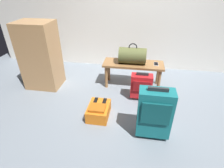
{
  "coord_description": "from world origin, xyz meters",
  "views": [
    {
      "loc": [
        0.02,
        -1.98,
        1.66
      ],
      "look_at": [
        -0.35,
        0.33,
        0.25
      ],
      "focal_mm": 28.48,
      "sensor_mm": 36.0,
      "label": 1
    }
  ],
  "objects_px": {
    "duffel_bag_olive": "(132,56)",
    "bench": "(133,67)",
    "suitcase_upright_teal": "(155,113)",
    "suitcase_small_red": "(141,86)",
    "side_cabinet": "(40,56)",
    "cell_phone": "(156,64)",
    "backpack_orange": "(99,110)"
  },
  "relations": [
    {
      "from": "duffel_bag_olive",
      "to": "bench",
      "type": "bearing_deg",
      "value": 0.0
    },
    {
      "from": "bench",
      "to": "suitcase_upright_teal",
      "type": "xyz_separation_m",
      "value": [
        0.31,
        -1.14,
        -0.01
      ]
    },
    {
      "from": "suitcase_small_red",
      "to": "side_cabinet",
      "type": "bearing_deg",
      "value": 174.12
    },
    {
      "from": "suitcase_small_red",
      "to": "duffel_bag_olive",
      "type": "bearing_deg",
      "value": 114.52
    },
    {
      "from": "cell_phone",
      "to": "backpack_orange",
      "type": "xyz_separation_m",
      "value": [
        -0.78,
        -0.91,
        -0.34
      ]
    },
    {
      "from": "duffel_bag_olive",
      "to": "side_cabinet",
      "type": "distance_m",
      "value": 1.51
    },
    {
      "from": "bench",
      "to": "backpack_orange",
      "type": "relative_size",
      "value": 2.63
    },
    {
      "from": "bench",
      "to": "side_cabinet",
      "type": "distance_m",
      "value": 1.55
    },
    {
      "from": "duffel_bag_olive",
      "to": "suitcase_upright_teal",
      "type": "bearing_deg",
      "value": -73.93
    },
    {
      "from": "cell_phone",
      "to": "suitcase_small_red",
      "type": "distance_m",
      "value": 0.5
    },
    {
      "from": "duffel_bag_olive",
      "to": "suitcase_small_red",
      "type": "distance_m",
      "value": 0.54
    },
    {
      "from": "suitcase_small_red",
      "to": "bench",
      "type": "bearing_deg",
      "value": 111.67
    },
    {
      "from": "cell_phone",
      "to": "suitcase_small_red",
      "type": "xyz_separation_m",
      "value": [
        -0.22,
        -0.4,
        -0.2
      ]
    },
    {
      "from": "bench",
      "to": "backpack_orange",
      "type": "height_order",
      "value": "bench"
    },
    {
      "from": "bench",
      "to": "cell_phone",
      "type": "relative_size",
      "value": 6.94
    },
    {
      "from": "bench",
      "to": "cell_phone",
      "type": "distance_m",
      "value": 0.38
    },
    {
      "from": "side_cabinet",
      "to": "suitcase_small_red",
      "type": "bearing_deg",
      "value": -5.88
    },
    {
      "from": "duffel_bag_olive",
      "to": "side_cabinet",
      "type": "bearing_deg",
      "value": -171.75
    },
    {
      "from": "backpack_orange",
      "to": "cell_phone",
      "type": "bearing_deg",
      "value": 49.49
    },
    {
      "from": "suitcase_upright_teal",
      "to": "backpack_orange",
      "type": "height_order",
      "value": "suitcase_upright_teal"
    },
    {
      "from": "suitcase_upright_teal",
      "to": "bench",
      "type": "bearing_deg",
      "value": 105.0
    },
    {
      "from": "suitcase_upright_teal",
      "to": "side_cabinet",
      "type": "height_order",
      "value": "side_cabinet"
    },
    {
      "from": "duffel_bag_olive",
      "to": "backpack_orange",
      "type": "xyz_separation_m",
      "value": [
        -0.38,
        -0.89,
        -0.47
      ]
    },
    {
      "from": "duffel_bag_olive",
      "to": "suitcase_upright_teal",
      "type": "relative_size",
      "value": 0.64
    },
    {
      "from": "cell_phone",
      "to": "side_cabinet",
      "type": "xyz_separation_m",
      "value": [
        -1.89,
        -0.23,
        0.11
      ]
    },
    {
      "from": "bench",
      "to": "backpack_orange",
      "type": "distance_m",
      "value": 1.02
    },
    {
      "from": "suitcase_upright_teal",
      "to": "backpack_orange",
      "type": "bearing_deg",
      "value": 160.83
    },
    {
      "from": "suitcase_upright_teal",
      "to": "backpack_orange",
      "type": "relative_size",
      "value": 1.8
    },
    {
      "from": "bench",
      "to": "duffel_bag_olive",
      "type": "height_order",
      "value": "duffel_bag_olive"
    },
    {
      "from": "suitcase_upright_teal",
      "to": "suitcase_small_red",
      "type": "bearing_deg",
      "value": 101.35
    },
    {
      "from": "suitcase_small_red",
      "to": "side_cabinet",
      "type": "relative_size",
      "value": 0.42
    },
    {
      "from": "cell_phone",
      "to": "suitcase_upright_teal",
      "type": "xyz_separation_m",
      "value": [
        -0.07,
        -1.15,
        -0.09
      ]
    }
  ]
}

